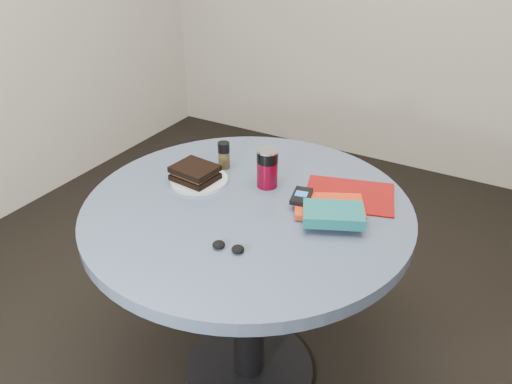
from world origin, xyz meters
The scene contains 11 objects.
ground centered at (0.00, 0.00, 0.00)m, with size 4.00×4.00×0.00m, color black.
table centered at (0.00, 0.00, 0.59)m, with size 1.00×1.00×0.75m.
plate centered at (-0.21, 0.04, 0.76)m, with size 0.19×0.19×0.01m, color silver.
sandwich centered at (-0.22, 0.03, 0.79)m, with size 0.15×0.13×0.05m.
soda_can centered at (0.00, 0.13, 0.81)m, with size 0.07×0.07×0.13m.
pepper_grinder centered at (-0.19, 0.17, 0.80)m, with size 0.05×0.05×0.09m.
magazine centered at (0.25, 0.20, 0.75)m, with size 0.27×0.20×0.00m, color maroon.
red_book centered at (0.23, 0.09, 0.76)m, with size 0.20×0.14×0.02m, color red.
novel centered at (0.27, 0.02, 0.79)m, with size 0.17×0.11×0.03m, color #145D61.
mp3_player centered at (0.14, 0.08, 0.78)m, with size 0.07×0.10×0.02m.
headphones centered at (0.07, -0.23, 0.76)m, with size 0.09×0.05×0.02m.
Camera 1 is at (0.66, -1.11, 1.55)m, focal length 35.00 mm.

